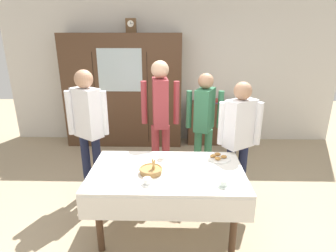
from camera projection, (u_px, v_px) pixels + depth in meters
ground_plane at (168, 218)px, 3.30m from camera, size 12.00×12.00×0.00m
back_wall at (171, 73)px, 5.37m from camera, size 6.40×0.10×2.70m
dining_table at (167, 181)px, 2.88m from camera, size 1.60×0.95×0.74m
wall_cabinet at (123, 91)px, 5.21m from camera, size 2.18×0.46×2.10m
mantel_clock at (131, 25)px, 4.83m from camera, size 0.18×0.11×0.24m
bookshelf_low at (214, 123)px, 5.43m from camera, size 1.01×0.35×0.82m
book_stack at (215, 101)px, 5.28m from camera, size 0.16×0.21×0.06m
tea_cup_far_left at (147, 181)px, 2.60m from camera, size 0.13×0.13×0.06m
tea_cup_mid_left at (223, 183)px, 2.57m from camera, size 0.13×0.13×0.06m
tea_cup_center at (162, 157)px, 3.11m from camera, size 0.13×0.13×0.06m
bread_basket at (151, 170)px, 2.80m from camera, size 0.24×0.24×0.16m
pastry_plate at (218, 158)px, 3.13m from camera, size 0.28×0.28×0.05m
spoon_mid_left at (145, 162)px, 3.05m from camera, size 0.12×0.02×0.01m
spoon_far_right at (197, 178)px, 2.71m from camera, size 0.12×0.02×0.01m
person_behind_table_left at (239, 133)px, 3.34m from camera, size 0.52×0.37×1.57m
person_near_right_end at (160, 111)px, 3.77m from camera, size 0.52×0.38×1.76m
person_beside_shelf at (88, 122)px, 3.49m from camera, size 0.52×0.37×1.69m
person_behind_table_right at (204, 118)px, 3.89m from camera, size 0.52×0.41×1.59m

